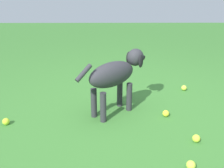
# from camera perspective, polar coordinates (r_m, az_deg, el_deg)

# --- Properties ---
(ground) EXTENTS (14.00, 14.00, 0.00)m
(ground) POSITION_cam_1_polar(r_m,az_deg,el_deg) (2.59, 5.51, -7.51)
(ground) COLOR #38722D
(dog) EXTENTS (0.71, 0.66, 0.62)m
(dog) POSITION_cam_1_polar(r_m,az_deg,el_deg) (2.56, 0.88, 2.19)
(dog) COLOR #2D2D33
(dog) RESTS_ON ground
(tennis_ball_0) EXTENTS (0.07, 0.07, 0.07)m
(tennis_ball_0) POSITION_cam_1_polar(r_m,az_deg,el_deg) (2.32, 18.01, -11.29)
(tennis_ball_0) COLOR #C6D838
(tennis_ball_0) RESTS_ON ground
(tennis_ball_1) EXTENTS (0.07, 0.07, 0.07)m
(tennis_ball_1) POSITION_cam_1_polar(r_m,az_deg,el_deg) (2.65, -22.26, -7.63)
(tennis_ball_1) COLOR #BFE02F
(tennis_ball_1) RESTS_ON ground
(tennis_ball_2) EXTENTS (0.07, 0.07, 0.07)m
(tennis_ball_2) POSITION_cam_1_polar(r_m,az_deg,el_deg) (2.01, 16.94, -16.65)
(tennis_ball_2) COLOR #C8E441
(tennis_ball_2) RESTS_ON ground
(tennis_ball_3) EXTENTS (0.07, 0.07, 0.07)m
(tennis_ball_3) POSITION_cam_1_polar(r_m,az_deg,el_deg) (2.66, 11.73, -6.33)
(tennis_ball_3) COLOR yellow
(tennis_ball_3) RESTS_ON ground
(tennis_ball_4) EXTENTS (0.07, 0.07, 0.07)m
(tennis_ball_4) POSITION_cam_1_polar(r_m,az_deg,el_deg) (3.35, 15.53, -0.83)
(tennis_ball_4) COLOR #C8DF40
(tennis_ball_4) RESTS_ON ground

